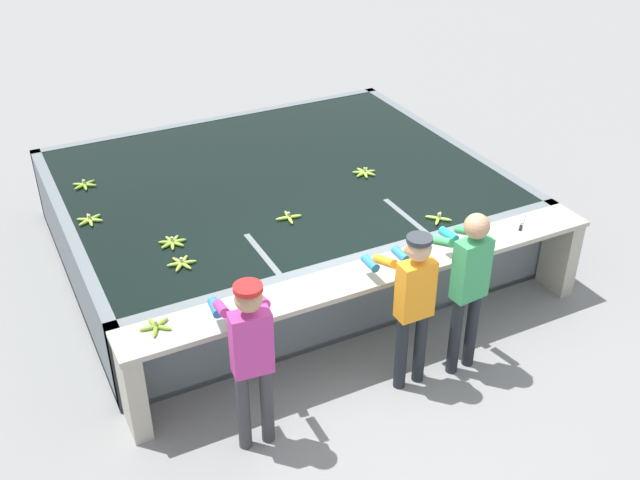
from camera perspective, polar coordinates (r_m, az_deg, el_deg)
The scene contains 15 objects.
ground_plane at distance 7.30m, azimuth 4.82°, elevation -9.24°, with size 80.00×80.00×0.00m, color gray.
wash_tank at distance 8.81m, azimuth -3.21°, elevation 2.24°, with size 4.84×3.97×0.92m.
work_ledge at distance 7.05m, azimuth 4.12°, elevation -4.11°, with size 4.84×0.45×0.92m.
worker_0 at distance 5.92m, azimuth -5.31°, elevation -8.36°, with size 0.46×0.73×1.61m.
worker_1 at distance 6.54m, azimuth 7.06°, elevation -4.34°, with size 0.40×0.71×1.58m.
worker_2 at distance 6.76m, azimuth 11.16°, elevation -2.88°, with size 0.45×0.73×1.67m.
banana_bunch_floating_0 at distance 8.63m, azimuth 3.40°, elevation 5.16°, with size 0.28×0.28×0.08m.
banana_bunch_floating_1 at distance 7.70m, azimuth -2.40°, elevation 1.74°, with size 0.28×0.28×0.08m.
banana_bunch_floating_2 at distance 8.00m, azimuth -17.14°, elevation 1.49°, with size 0.26×0.28×0.08m.
banana_bunch_floating_3 at distance 7.77m, azimuth 9.02°, elevation 1.65°, with size 0.23×0.23×0.08m.
banana_bunch_floating_4 at distance 7.08m, azimuth -10.49°, elevation -1.75°, with size 0.28×0.27×0.08m.
banana_bunch_floating_5 at distance 7.41m, azimuth -11.19°, elevation -0.17°, with size 0.28×0.28×0.08m.
banana_bunch_floating_6 at distance 8.74m, azimuth -17.50°, elevation 4.05°, with size 0.27×0.28×0.08m.
banana_bunch_ledge_0 at distance 6.33m, azimuth -12.38°, elevation -6.44°, with size 0.27×0.28×0.08m.
knife_0 at distance 7.85m, azimuth 15.10°, elevation 1.15°, with size 0.27×0.26×0.02m.
Camera 1 is at (-3.04, -4.64, 4.75)m, focal length 42.00 mm.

